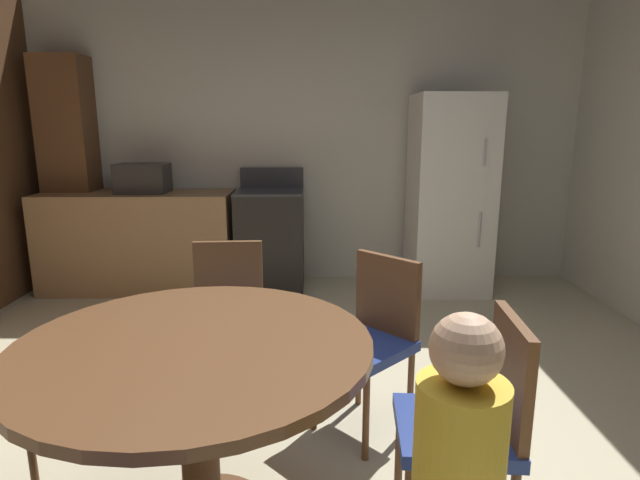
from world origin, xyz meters
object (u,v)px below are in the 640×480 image
object	(u,v)px
refrigerator	(449,195)
microwave	(143,178)
oven_range	(271,239)
chair_northeast	(372,332)
chair_north	(228,311)
dining_table	(196,381)
chair_east	(474,417)

from	to	relation	value
refrigerator	microwave	world-z (taller)	refrigerator
oven_range	chair_northeast	size ratio (longest dim) A/B	1.26
chair_northeast	chair_north	distance (m)	0.82
dining_table	chair_north	xyz separation A→B (m)	(-0.05, 0.98, -0.11)
microwave	chair_north	world-z (taller)	microwave
refrigerator	microwave	xyz separation A→B (m)	(-2.76, 0.05, 0.15)
refrigerator	chair_east	size ratio (longest dim) A/B	2.02
dining_table	chair_east	distance (m)	0.99
oven_range	dining_table	size ratio (longest dim) A/B	0.87
chair_east	chair_north	xyz separation A→B (m)	(-1.03, 1.06, 0.00)
oven_range	microwave	xyz separation A→B (m)	(-1.14, -0.00, 0.56)
dining_table	chair_north	world-z (taller)	chair_north
refrigerator	chair_east	xyz separation A→B (m)	(-0.66, -2.98, -0.38)
chair_north	oven_range	bearing A→B (deg)	174.86
oven_range	chair_north	size ratio (longest dim) A/B	1.26
chair_east	chair_north	world-z (taller)	same
chair_east	chair_north	distance (m)	1.48
chair_east	oven_range	bearing A→B (deg)	-68.19
refrigerator	chair_north	xyz separation A→B (m)	(-1.70, -1.92, -0.38)
dining_table	microwave	bearing A→B (deg)	110.61
oven_range	refrigerator	size ratio (longest dim) A/B	0.62
dining_table	chair_north	bearing A→B (deg)	93.00
refrigerator	microwave	distance (m)	2.76
chair_east	microwave	bearing A→B (deg)	-51.11
microwave	dining_table	size ratio (longest dim) A/B	0.35
oven_range	chair_northeast	bearing A→B (deg)	-73.23
refrigerator	dining_table	bearing A→B (deg)	-119.46
chair_east	chair_north	bearing A→B (deg)	-41.38
oven_range	chair_east	world-z (taller)	oven_range
microwave	chair_east	bearing A→B (deg)	-55.35
microwave	dining_table	bearing A→B (deg)	-69.39
refrigerator	chair_north	distance (m)	2.59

